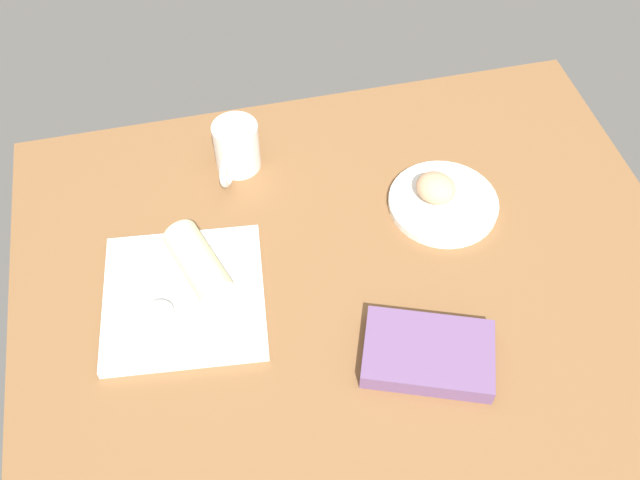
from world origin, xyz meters
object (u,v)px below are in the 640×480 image
breakfast_wrap (199,263)px  book_stack (428,354)px  coffee_mug (236,147)px  scone_pastry (436,188)px  square_plate (184,297)px  round_plate (443,203)px  sauce_cup (159,316)px

breakfast_wrap → book_stack: breakfast_wrap is taller
coffee_mug → scone_pastry: bearing=-26.9°
square_plate → breakfast_wrap: bearing=45.5°
round_plate → sauce_cup: bearing=-165.1°
square_plate → breakfast_wrap: size_ratio=1.79×
scone_pastry → book_stack: bearing=-110.2°
square_plate → book_stack: size_ratio=1.13×
coffee_mug → book_stack: bearing=-65.0°
breakfast_wrap → book_stack: size_ratio=0.63×
square_plate → coffee_mug: size_ratio=2.01×
round_plate → square_plate: (-46.29, -9.34, 0.10)cm
book_stack → coffee_mug: size_ratio=1.79×
breakfast_wrap → coffee_mug: coffee_mug is taller
breakfast_wrap → coffee_mug: 25.57cm
scone_pastry → coffee_mug: size_ratio=0.57×
scone_pastry → coffee_mug: (-32.10, 16.27, 1.14)cm
scone_pastry → coffee_mug: bearing=153.1°
square_plate → coffee_mug: bearing=64.4°
square_plate → coffee_mug: (12.88, 26.88, 4.00)cm
scone_pastry → round_plate: bearing=-44.0°
scone_pastry → book_stack: size_ratio=0.32×
book_stack → breakfast_wrap: bearing=144.7°
scone_pastry → square_plate: bearing=-166.7°
coffee_mug → round_plate: bearing=-27.7°
square_plate → book_stack: 38.99cm
round_plate → coffee_mug: coffee_mug is taller
sauce_cup → round_plate: bearing=14.9°
sauce_cup → breakfast_wrap: size_ratio=0.33×
round_plate → sauce_cup: 52.03cm
book_stack → scone_pastry: bearing=69.8°
round_plate → book_stack: (-12.11, -28.09, 0.86)cm
scone_pastry → sauce_cup: scone_pastry is taller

